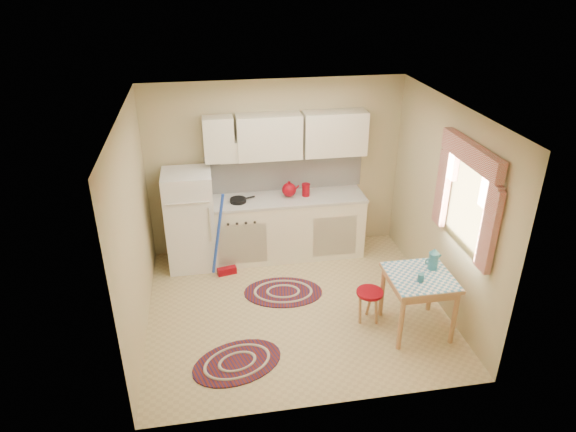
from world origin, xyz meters
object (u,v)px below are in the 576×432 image
object	(u,v)px
base_cabinets	(284,228)
table	(417,303)
stool	(369,306)
fridge	(190,220)

from	to	relation	value
base_cabinets	table	xyz separation A→B (m)	(1.24, -1.93, -0.08)
stool	table	bearing A→B (deg)	-24.47
fridge	stool	world-z (taller)	fridge
fridge	stool	size ratio (longest dim) A/B	3.33
stool	base_cabinets	bearing A→B (deg)	113.42
fridge	stool	xyz separation A→B (m)	(2.05, -1.66, -0.49)
fridge	base_cabinets	xyz separation A→B (m)	(1.31, 0.05, -0.26)
table	stool	xyz separation A→B (m)	(-0.50, 0.23, -0.15)
base_cabinets	stool	distance (m)	1.87
fridge	base_cabinets	distance (m)	1.34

